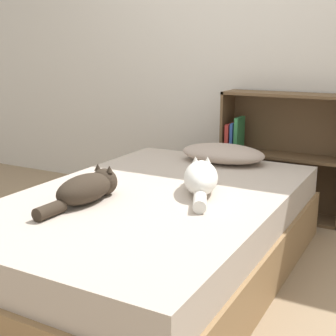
% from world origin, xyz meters
% --- Properties ---
extents(ground_plane, '(8.00, 8.00, 0.00)m').
position_xyz_m(ground_plane, '(0.00, 0.00, 0.00)').
color(ground_plane, '#997F60').
extents(wall_back, '(8.00, 0.06, 2.50)m').
position_xyz_m(wall_back, '(0.00, 1.42, 1.25)').
color(wall_back, silver).
rests_on(wall_back, ground_plane).
extents(bed, '(1.31, 2.03, 0.46)m').
position_xyz_m(bed, '(0.00, 0.00, 0.22)').
color(bed, '#99754C').
rests_on(bed, ground_plane).
extents(pillow, '(0.56, 0.35, 0.12)m').
position_xyz_m(pillow, '(0.05, 0.81, 0.52)').
color(pillow, '#B29E8E').
rests_on(pillow, bed).
extents(cat_light, '(0.33, 0.54, 0.16)m').
position_xyz_m(cat_light, '(0.20, 0.14, 0.53)').
color(cat_light, white).
rests_on(cat_light, bed).
extents(cat_dark, '(0.19, 0.54, 0.16)m').
position_xyz_m(cat_dark, '(-0.21, -0.28, 0.52)').
color(cat_dark, '#33281E').
rests_on(cat_dark, bed).
extents(bookshelf, '(0.88, 0.26, 0.89)m').
position_xyz_m(bookshelf, '(0.31, 1.29, 0.45)').
color(bookshelf, brown).
rests_on(bookshelf, ground_plane).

